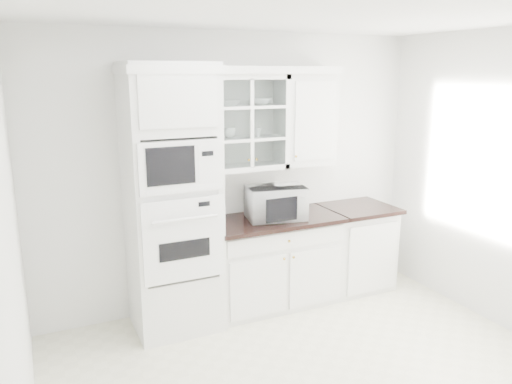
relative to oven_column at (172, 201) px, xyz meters
name	(u,v)px	position (x,y,z in m)	size (l,w,h in m)	color
room_shell	(303,146)	(0.75, -0.99, 0.58)	(4.00, 3.50, 2.70)	white
oven_column	(172,201)	(0.00, 0.00, 0.00)	(0.76, 0.68, 2.40)	silver
base_cabinet_run	(274,260)	(1.03, 0.03, -0.74)	(1.32, 0.67, 0.92)	silver
extra_base_cabinet	(355,246)	(2.03, 0.03, -0.74)	(0.72, 0.67, 0.92)	silver
upper_cabinet_glass	(245,122)	(0.78, 0.17, 0.65)	(0.80, 0.33, 0.90)	silver
upper_cabinet_solid	(306,120)	(1.46, 0.17, 0.65)	(0.55, 0.33, 0.90)	silver
crown_molding	(235,70)	(0.68, 0.14, 1.14)	(2.14, 0.38, 0.07)	white
countertop_microwave	(275,202)	(1.03, 0.00, -0.12)	(0.55, 0.46, 0.32)	white
bowl_a	(227,103)	(0.59, 0.16, 0.84)	(0.23, 0.23, 0.06)	white
bowl_b	(261,101)	(0.96, 0.18, 0.84)	(0.20, 0.20, 0.06)	white
cup_a	(229,133)	(0.62, 0.17, 0.56)	(0.13, 0.13, 0.10)	white
cup_b	(256,132)	(0.91, 0.18, 0.55)	(0.10, 0.10, 0.09)	white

